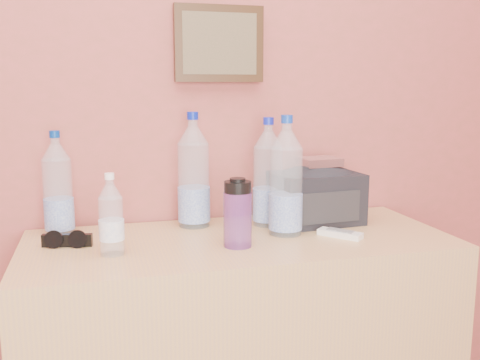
{
  "coord_description": "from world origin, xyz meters",
  "views": [
    {
      "loc": [
        -0.14,
        0.19,
        1.26
      ],
      "look_at": [
        0.27,
        1.71,
        0.99
      ],
      "focal_mm": 40.0,
      "sensor_mm": 36.0,
      "label": 1
    }
  ],
  "objects_px": {
    "pet_large_a": "(58,189)",
    "pet_large_d": "(286,182)",
    "pet_large_b": "(194,176)",
    "sunglasses": "(67,240)",
    "dresser": "(240,360)",
    "nalgene_bottle": "(238,213)",
    "toiletry_bag": "(316,194)",
    "ac_remote": "(340,234)",
    "pet_large_c": "(268,178)",
    "pet_small": "(111,219)",
    "foil_packet": "(319,162)"
  },
  "relations": [
    {
      "from": "pet_large_a",
      "to": "pet_large_d",
      "type": "distance_m",
      "value": 0.71
    },
    {
      "from": "pet_large_b",
      "to": "sunglasses",
      "type": "xyz_separation_m",
      "value": [
        -0.4,
        -0.13,
        -0.15
      ]
    },
    {
      "from": "sunglasses",
      "to": "dresser",
      "type": "bearing_deg",
      "value": 7.1
    },
    {
      "from": "dresser",
      "to": "pet_large_a",
      "type": "distance_m",
      "value": 0.79
    },
    {
      "from": "nalgene_bottle",
      "to": "toiletry_bag",
      "type": "relative_size",
      "value": 0.71
    },
    {
      "from": "nalgene_bottle",
      "to": "ac_remote",
      "type": "bearing_deg",
      "value": 2.01
    },
    {
      "from": "pet_large_c",
      "to": "ac_remote",
      "type": "xyz_separation_m",
      "value": [
        0.17,
        -0.2,
        -0.15
      ]
    },
    {
      "from": "pet_large_a",
      "to": "pet_small",
      "type": "distance_m",
      "value": 0.3
    },
    {
      "from": "pet_large_a",
      "to": "pet_large_b",
      "type": "relative_size",
      "value": 0.86
    },
    {
      "from": "pet_large_c",
      "to": "foil_packet",
      "type": "xyz_separation_m",
      "value": [
        0.18,
        0.0,
        0.05
      ]
    },
    {
      "from": "pet_large_b",
      "to": "dresser",
      "type": "bearing_deg",
      "value": -59.29
    },
    {
      "from": "foil_packet",
      "to": "pet_large_a",
      "type": "bearing_deg",
      "value": 175.46
    },
    {
      "from": "pet_large_a",
      "to": "toiletry_bag",
      "type": "distance_m",
      "value": 0.84
    },
    {
      "from": "pet_large_b",
      "to": "toiletry_bag",
      "type": "bearing_deg",
      "value": -8.79
    },
    {
      "from": "pet_small",
      "to": "toiletry_bag",
      "type": "height_order",
      "value": "pet_small"
    },
    {
      "from": "pet_large_c",
      "to": "pet_small",
      "type": "distance_m",
      "value": 0.55
    },
    {
      "from": "pet_large_a",
      "to": "sunglasses",
      "type": "relative_size",
      "value": 2.26
    },
    {
      "from": "pet_large_b",
      "to": "nalgene_bottle",
      "type": "distance_m",
      "value": 0.28
    },
    {
      "from": "pet_large_b",
      "to": "ac_remote",
      "type": "distance_m",
      "value": 0.5
    },
    {
      "from": "pet_large_c",
      "to": "pet_large_d",
      "type": "relative_size",
      "value": 0.96
    },
    {
      "from": "pet_large_a",
      "to": "sunglasses",
      "type": "distance_m",
      "value": 0.2
    },
    {
      "from": "pet_large_b",
      "to": "sunglasses",
      "type": "height_order",
      "value": "pet_large_b"
    },
    {
      "from": "dresser",
      "to": "foil_packet",
      "type": "relative_size",
      "value": 9.99
    },
    {
      "from": "pet_large_d",
      "to": "ac_remote",
      "type": "distance_m",
      "value": 0.23
    },
    {
      "from": "nalgene_bottle",
      "to": "pet_large_b",
      "type": "bearing_deg",
      "value": 106.99
    },
    {
      "from": "toiletry_bag",
      "to": "nalgene_bottle",
      "type": "bearing_deg",
      "value": -153.13
    },
    {
      "from": "pet_large_d",
      "to": "nalgene_bottle",
      "type": "distance_m",
      "value": 0.21
    },
    {
      "from": "dresser",
      "to": "pet_large_b",
      "type": "relative_size",
      "value": 3.43
    },
    {
      "from": "sunglasses",
      "to": "pet_large_d",
      "type": "bearing_deg",
      "value": 8.97
    },
    {
      "from": "pet_small",
      "to": "foil_packet",
      "type": "bearing_deg",
      "value": 15.62
    },
    {
      "from": "pet_large_a",
      "to": "pet_large_d",
      "type": "height_order",
      "value": "pet_large_d"
    },
    {
      "from": "pet_large_b",
      "to": "nalgene_bottle",
      "type": "xyz_separation_m",
      "value": [
        0.08,
        -0.26,
        -0.07
      ]
    },
    {
      "from": "pet_large_d",
      "to": "toiletry_bag",
      "type": "height_order",
      "value": "pet_large_d"
    },
    {
      "from": "pet_large_a",
      "to": "pet_large_b",
      "type": "distance_m",
      "value": 0.43
    },
    {
      "from": "sunglasses",
      "to": "foil_packet",
      "type": "bearing_deg",
      "value": 18.4
    },
    {
      "from": "sunglasses",
      "to": "pet_small",
      "type": "bearing_deg",
      "value": -28.85
    },
    {
      "from": "pet_large_b",
      "to": "foil_packet",
      "type": "relative_size",
      "value": 2.91
    },
    {
      "from": "pet_large_a",
      "to": "pet_large_c",
      "type": "bearing_deg",
      "value": -5.95
    },
    {
      "from": "pet_large_b",
      "to": "pet_large_d",
      "type": "height_order",
      "value": "pet_large_b"
    },
    {
      "from": "pet_large_d",
      "to": "nalgene_bottle",
      "type": "relative_size",
      "value": 1.86
    },
    {
      "from": "pet_large_c",
      "to": "nalgene_bottle",
      "type": "bearing_deg",
      "value": -127.24
    },
    {
      "from": "pet_large_a",
      "to": "foil_packet",
      "type": "relative_size",
      "value": 2.51
    },
    {
      "from": "dresser",
      "to": "pet_large_d",
      "type": "distance_m",
      "value": 0.59
    },
    {
      "from": "dresser",
      "to": "pet_small",
      "type": "xyz_separation_m",
      "value": [
        -0.38,
        -0.06,
        0.5
      ]
    },
    {
      "from": "pet_large_b",
      "to": "nalgene_bottle",
      "type": "relative_size",
      "value": 1.88
    },
    {
      "from": "pet_large_c",
      "to": "toiletry_bag",
      "type": "relative_size",
      "value": 1.27
    },
    {
      "from": "pet_large_c",
      "to": "foil_packet",
      "type": "distance_m",
      "value": 0.19
    },
    {
      "from": "dresser",
      "to": "pet_large_c",
      "type": "distance_m",
      "value": 0.59
    },
    {
      "from": "pet_large_a",
      "to": "foil_packet",
      "type": "bearing_deg",
      "value": -4.54
    },
    {
      "from": "pet_large_a",
      "to": "toiletry_bag",
      "type": "bearing_deg",
      "value": -5.6
    }
  ]
}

